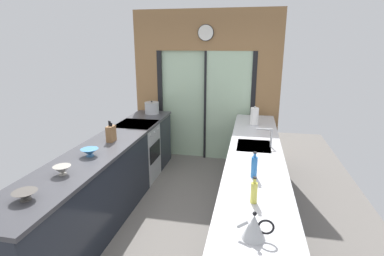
# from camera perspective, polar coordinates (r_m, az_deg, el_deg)

# --- Properties ---
(ground_plane) EXTENTS (5.04, 7.60, 0.02)m
(ground_plane) POSITION_cam_1_polar(r_m,az_deg,el_deg) (4.26, -1.49, -14.26)
(ground_plane) COLOR slate
(back_wall_unit) EXTENTS (2.64, 0.12, 2.70)m
(back_wall_unit) POSITION_cam_1_polar(r_m,az_deg,el_deg) (5.49, 2.62, 9.52)
(back_wall_unit) COLOR olive
(back_wall_unit) RESTS_ON ground_plane
(left_counter_run) EXTENTS (0.62, 3.80, 0.92)m
(left_counter_run) POSITION_cam_1_polar(r_m,az_deg,el_deg) (3.94, -16.33, -9.75)
(left_counter_run) COLOR #1E232D
(left_counter_run) RESTS_ON ground_plane
(right_counter_run) EXTENTS (0.62, 3.80, 0.92)m
(right_counter_run) POSITION_cam_1_polar(r_m,az_deg,el_deg) (3.69, 11.58, -11.28)
(right_counter_run) COLOR #1E232D
(right_counter_run) RESTS_ON ground_plane
(sink_faucet) EXTENTS (0.19, 0.02, 0.23)m
(sink_faucet) POSITION_cam_1_polar(r_m,az_deg,el_deg) (3.70, 14.34, -1.16)
(sink_faucet) COLOR #B7BABC
(sink_faucet) RESTS_ON right_counter_run
(oven_range) EXTENTS (0.60, 0.60, 0.92)m
(oven_range) POSITION_cam_1_polar(r_m,az_deg,el_deg) (4.88, -10.30, -4.45)
(oven_range) COLOR #B7BABC
(oven_range) RESTS_ON ground_plane
(mixing_bowl_near) EXTENTS (0.19, 0.19, 0.07)m
(mixing_bowl_near) POSITION_cam_1_polar(r_m,az_deg,el_deg) (2.77, -29.18, -11.13)
(mixing_bowl_near) COLOR #514C47
(mixing_bowl_near) RESTS_ON left_counter_run
(mixing_bowl_mid) EXTENTS (0.17, 0.17, 0.09)m
(mixing_bowl_mid) POSITION_cam_1_polar(r_m,az_deg,el_deg) (3.11, -23.46, -7.36)
(mixing_bowl_mid) COLOR gray
(mixing_bowl_mid) RESTS_ON left_counter_run
(mixing_bowl_far) EXTENTS (0.19, 0.19, 0.08)m
(mixing_bowl_far) POSITION_cam_1_polar(r_m,az_deg,el_deg) (3.50, -18.89, -4.37)
(mixing_bowl_far) COLOR teal
(mixing_bowl_far) RESTS_ON left_counter_run
(knife_block) EXTENTS (0.08, 0.14, 0.27)m
(knife_block) POSITION_cam_1_polar(r_m,az_deg,el_deg) (3.93, -15.16, -1.01)
(knife_block) COLOR brown
(knife_block) RESTS_ON left_counter_run
(stock_pot) EXTENTS (0.25, 0.25, 0.23)m
(stock_pot) POSITION_cam_1_polar(r_m,az_deg,el_deg) (5.36, -7.64, 3.82)
(stock_pot) COLOR #B7BABC
(stock_pot) RESTS_ON left_counter_run
(kettle) EXTENTS (0.24, 0.16, 0.19)m
(kettle) POSITION_cam_1_polar(r_m,az_deg,el_deg) (2.03, 11.75, -17.92)
(kettle) COLOR #B7BABC
(kettle) RESTS_ON right_counter_run
(soap_bottle_near) EXTENTS (0.05, 0.05, 0.22)m
(soap_bottle_near) POSITION_cam_1_polar(r_m,az_deg,el_deg) (2.42, 11.72, -11.85)
(soap_bottle_near) COLOR #D1CC4C
(soap_bottle_near) RESTS_ON right_counter_run
(soap_bottle_far) EXTENTS (0.06, 0.06, 0.25)m
(soap_bottle_far) POSITION_cam_1_polar(r_m,az_deg,el_deg) (2.84, 11.75, -7.19)
(soap_bottle_far) COLOR #286BB7
(soap_bottle_far) RESTS_ON right_counter_run
(paper_towel_roll) EXTENTS (0.14, 0.14, 0.30)m
(paper_towel_roll) POSITION_cam_1_polar(r_m,az_deg,el_deg) (4.65, 11.79, 2.15)
(paper_towel_roll) COLOR #B7BABC
(paper_towel_roll) RESTS_ON right_counter_run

